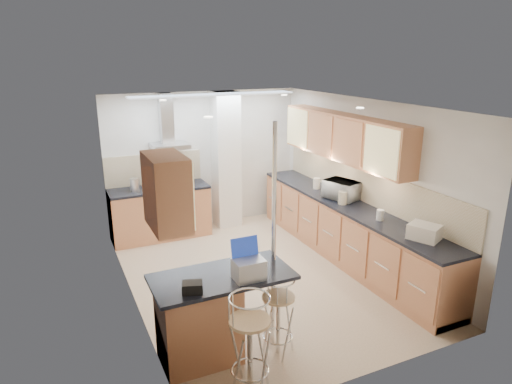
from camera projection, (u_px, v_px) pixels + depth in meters
name	position (u px, v px, depth m)	size (l,w,h in m)	color
ground	(260.00, 276.00, 6.71)	(4.80, 4.80, 0.00)	tan
room_shell	(269.00, 167.00, 6.72)	(3.64, 4.84, 2.51)	silver
right_counter	(346.00, 231.00, 7.18)	(0.63, 4.40, 0.92)	#C4774E
back_counter	(160.00, 212.00, 8.02)	(1.70, 0.63, 0.92)	#C4774E
peninsula	(223.00, 314.00, 4.86)	(1.47, 0.72, 0.94)	#C4774E
microwave	(342.00, 190.00, 7.22)	(0.54, 0.36, 0.30)	white
laptop	(249.00, 269.00, 4.63)	(0.31, 0.23, 0.21)	#9DA1A5
bag	(192.00, 288.00, 4.37)	(0.19, 0.14, 0.11)	black
bar_stool_near	(250.00, 345.00, 4.30)	(0.42, 0.42, 1.03)	tan
bar_stool_end	(278.00, 316.00, 4.87)	(0.37, 0.37, 0.91)	tan
jar_a	(317.00, 183.00, 7.79)	(0.12, 0.12, 0.18)	#EEE3CF
jar_b	(336.00, 189.00, 7.52)	(0.11, 0.11, 0.14)	#EEE3CF
jar_c	(343.00, 198.00, 6.99)	(0.14, 0.14, 0.20)	#BCB296
jar_d	(380.00, 215.00, 6.32)	(0.10, 0.10, 0.15)	white
bread_bin	(424.00, 232.00, 5.67)	(0.28, 0.36, 0.19)	#EEE3CF
kettle	(135.00, 185.00, 7.62)	(0.16, 0.16, 0.23)	silver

